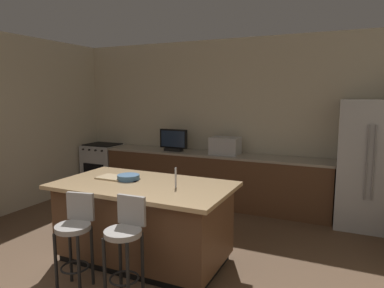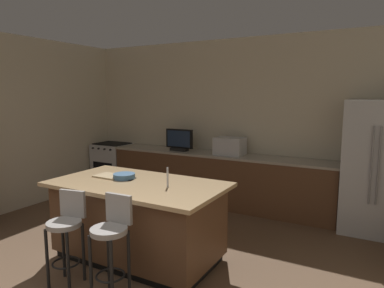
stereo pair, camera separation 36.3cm
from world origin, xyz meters
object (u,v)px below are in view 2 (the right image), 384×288
object	(u,v)px
cutting_board	(109,176)
range_oven	(113,165)
bar_stool_left	(67,230)
microwave	(230,146)
bar_stool_right	(112,238)
tv_monitor	(179,141)
fruit_bowl	(124,176)
tv_remote	(128,176)
kitchen_island	(138,220)
cell_phone	(131,179)
refrigerator	(375,167)

from	to	relation	value
cutting_board	range_oven	bearing A→B (deg)	131.38
bar_stool_left	cutting_board	distance (m)	0.93
microwave	bar_stool_right	world-z (taller)	microwave
tv_monitor	bar_stool_right	world-z (taller)	tv_monitor
fruit_bowl	cutting_board	bearing A→B (deg)	-177.49
microwave	tv_remote	world-z (taller)	microwave
range_oven	tv_remote	size ratio (longest dim) A/B	5.44
kitchen_island	range_oven	bearing A→B (deg)	136.81
bar_stool_left	tv_remote	size ratio (longest dim) A/B	5.57
range_oven	microwave	world-z (taller)	microwave
bar_stool_right	tv_remote	size ratio (longest dim) A/B	5.82
range_oven	tv_monitor	world-z (taller)	tv_monitor
fruit_bowl	cell_phone	distance (m)	0.10
refrigerator	range_oven	xyz separation A→B (m)	(-4.82, 0.06, -0.46)
microwave	tv_remote	bearing A→B (deg)	-102.23
kitchen_island	range_oven	xyz separation A→B (m)	(-2.45, 2.30, -0.01)
bar_stool_left	cutting_board	world-z (taller)	bar_stool_left
bar_stool_left	fruit_bowl	xyz separation A→B (m)	(0.04, 0.85, 0.38)
kitchen_island	bar_stool_left	size ratio (longest dim) A/B	2.13
microwave	fruit_bowl	xyz separation A→B (m)	(-0.43, -2.23, -0.10)
bar_stool_right	cutting_board	distance (m)	1.18
bar_stool_left	cell_phone	world-z (taller)	bar_stool_left
bar_stool_right	fruit_bowl	bearing A→B (deg)	120.94
tv_monitor	tv_remote	world-z (taller)	tv_monitor
bar_stool_right	fruit_bowl	xyz separation A→B (m)	(-0.55, 0.84, 0.35)
kitchen_island	microwave	size ratio (longest dim) A/B	4.19
kitchen_island	microwave	xyz separation A→B (m)	(0.18, 2.30, 0.58)
microwave	cell_phone	world-z (taller)	microwave
bar_stool_left	bar_stool_right	distance (m)	0.59
cell_phone	tv_remote	xyz separation A→B (m)	(-0.13, 0.10, 0.01)
kitchen_island	cutting_board	size ratio (longest dim) A/B	5.91
range_oven	cell_phone	bearing A→B (deg)	-44.12
cell_phone	tv_remote	world-z (taller)	tv_remote
range_oven	bar_stool_right	bearing A→B (deg)	-48.20
fruit_bowl	microwave	bearing A→B (deg)	79.16
tv_monitor	kitchen_island	bearing A→B (deg)	-70.54
microwave	tv_monitor	size ratio (longest dim) A/B	0.90
bar_stool_left	cutting_board	bearing A→B (deg)	91.04
range_oven	fruit_bowl	bearing A→B (deg)	-45.38
tv_remote	cell_phone	bearing A→B (deg)	-58.88
fruit_bowl	cell_phone	world-z (taller)	fruit_bowl
kitchen_island	tv_remote	bearing A→B (deg)	148.73
fruit_bowl	cell_phone	size ratio (longest dim) A/B	1.74
refrigerator	fruit_bowl	distance (m)	3.40
cutting_board	bar_stool_right	bearing A→B (deg)	-47.09
microwave	bar_stool_left	bearing A→B (deg)	-98.64
cell_phone	cutting_board	size ratio (longest dim) A/B	0.44
microwave	bar_stool_left	size ratio (longest dim) A/B	0.51
range_oven	microwave	size ratio (longest dim) A/B	1.93
range_oven	microwave	bearing A→B (deg)	0.02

